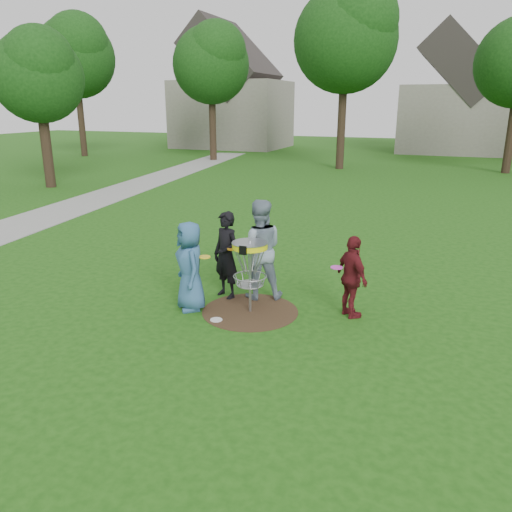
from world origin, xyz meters
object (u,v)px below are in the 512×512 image
(player_black, at_px, (226,255))
(disc_golf_basket, at_px, (250,260))
(player_maroon, at_px, (352,277))
(player_grey, at_px, (259,249))
(player_blue, at_px, (190,266))

(player_black, xyz_separation_m, disc_golf_basket, (0.72, -0.54, 0.15))
(player_maroon, distance_m, disc_golf_basket, 1.86)
(player_grey, xyz_separation_m, disc_golf_basket, (0.12, -0.76, 0.03))
(player_blue, height_order, player_black, player_black)
(player_maroon, xyz_separation_m, disc_golf_basket, (-1.78, -0.47, 0.26))
(player_blue, xyz_separation_m, disc_golf_basket, (1.09, 0.26, 0.18))
(player_grey, distance_m, player_maroon, 1.93)
(disc_golf_basket, bearing_deg, player_grey, 98.77)
(player_maroon, height_order, disc_golf_basket, player_maroon)
(player_black, bearing_deg, player_maroon, 22.66)
(player_black, bearing_deg, player_grey, 43.68)
(player_black, distance_m, player_grey, 0.66)
(player_blue, relative_size, disc_golf_basket, 1.22)
(player_maroon, bearing_deg, disc_golf_basket, 62.15)
(disc_golf_basket, bearing_deg, player_black, 143.18)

